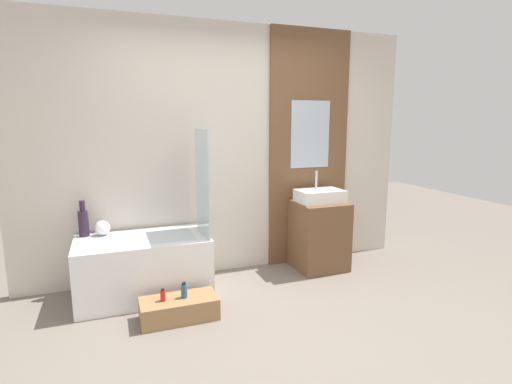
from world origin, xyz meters
TOP-DOWN VIEW (x-y plane):
  - ground_plane at (0.00, 0.00)m, footprint 12.00×12.00m
  - wall_tiled_back at (0.00, 1.58)m, footprint 4.20×0.06m
  - wall_wood_accent at (0.97, 1.53)m, footprint 0.95×0.04m
  - bathtub at (-0.91, 1.19)m, footprint 1.19×0.67m
  - glass_shower_screen at (-0.35, 1.14)m, footprint 0.01×0.52m
  - wooden_step_bench at (-0.69, 0.63)m, footprint 0.63×0.30m
  - vanity_cabinet at (0.97, 1.25)m, footprint 0.53×0.51m
  - sink at (0.97, 1.25)m, footprint 0.49×0.33m
  - vase_tall_dark at (-1.41, 1.43)m, footprint 0.09×0.09m
  - vase_round_light at (-1.25, 1.41)m, footprint 0.14×0.14m
  - bottle_soap_primary at (-0.81, 0.63)m, footprint 0.04×0.04m
  - bottle_soap_secondary at (-0.64, 0.63)m, footprint 0.05×0.05m

SIDE VIEW (x-z plane):
  - ground_plane at x=0.00m, z-range 0.00..0.00m
  - wooden_step_bench at x=-0.69m, z-range 0.00..0.18m
  - bottle_soap_primary at x=-0.81m, z-range 0.17..0.28m
  - bottle_soap_secondary at x=-0.64m, z-range 0.17..0.31m
  - bathtub at x=-0.91m, z-range 0.00..0.56m
  - vanity_cabinet at x=0.97m, z-range 0.00..0.75m
  - vase_round_light at x=-1.25m, z-range 0.56..0.70m
  - vase_tall_dark at x=-1.41m, z-range 0.53..0.87m
  - sink at x=0.97m, z-range 0.65..0.98m
  - glass_shower_screen at x=-0.35m, z-range 0.56..1.55m
  - wall_tiled_back at x=0.00m, z-range 0.00..2.60m
  - wall_wood_accent at x=0.97m, z-range 0.01..2.61m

